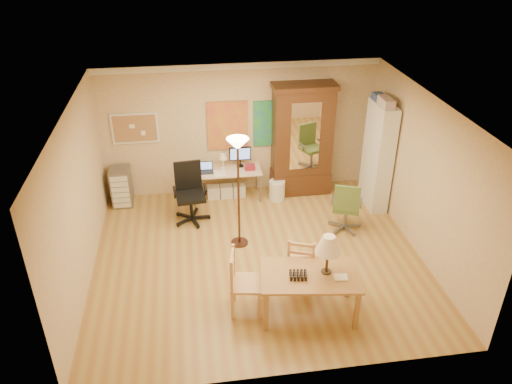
{
  "coord_description": "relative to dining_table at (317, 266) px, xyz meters",
  "views": [
    {
      "loc": [
        -1.03,
        -6.81,
        5.14
      ],
      "look_at": [
        0.01,
        0.3,
        1.12
      ],
      "focal_mm": 35.0,
      "sensor_mm": 36.0,
      "label": 1
    }
  ],
  "objects": [
    {
      "name": "computer_desk",
      "position": [
        -0.93,
        3.56,
        -0.44
      ],
      "size": [
        1.41,
        0.62,
        1.06
      ],
      "color": "beige",
      "rests_on": "floor"
    },
    {
      "name": "wastebin",
      "position": [
        0.06,
        3.34,
        -0.62
      ],
      "size": [
        0.33,
        0.33,
        0.41
      ],
      "primitive_type": "cylinder",
      "color": "silver",
      "rests_on": "floor"
    },
    {
      "name": "ladder_chair_back",
      "position": [
        -0.06,
        0.59,
        -0.39
      ],
      "size": [
        0.54,
        0.53,
        0.93
      ],
      "color": "tan",
      "rests_on": "floor"
    },
    {
      "name": "art_panel_right",
      "position": [
        0.03,
        3.88,
        0.62
      ],
      "size": [
        0.75,
        0.04,
        0.95
      ],
      "primitive_type": "cube",
      "color": "teal",
      "rests_on": "floor"
    },
    {
      "name": "art_panel_left",
      "position": [
        -0.87,
        3.88,
        0.62
      ],
      "size": [
        0.8,
        0.04,
        1.0
      ],
      "primitive_type": "cube",
      "color": "gold",
      "rests_on": "floor"
    },
    {
      "name": "dining_table",
      "position": [
        0.0,
        0.0,
        0.0
      ],
      "size": [
        1.49,
        1.01,
        1.31
      ],
      "color": "#925A2F",
      "rests_on": "floor"
    },
    {
      "name": "floor",
      "position": [
        -0.62,
        1.41,
        -0.83
      ],
      "size": [
        5.5,
        5.5,
        0.0
      ],
      "primitive_type": "plane",
      "color": "olive",
      "rests_on": "ground"
    },
    {
      "name": "torchiere_lamp",
      "position": [
        -0.88,
        1.88,
        0.79
      ],
      "size": [
        0.37,
        0.37,
        2.02
      ],
      "color": "#3F2419",
      "rests_on": "floor"
    },
    {
      "name": "corkboard",
      "position": [
        -2.67,
        3.88,
        0.67
      ],
      "size": [
        0.9,
        0.04,
        0.62
      ],
      "primitive_type": "cube",
      "color": "#AB8550",
      "rests_on": "floor"
    },
    {
      "name": "crown_molding",
      "position": [
        -0.62,
        3.87,
        1.81
      ],
      "size": [
        5.5,
        0.08,
        0.12
      ],
      "primitive_type": "cube",
      "color": "white",
      "rests_on": "floor"
    },
    {
      "name": "bookshelf",
      "position": [
        1.93,
        2.88,
        0.23
      ],
      "size": [
        0.32,
        0.85,
        2.11
      ],
      "color": "white",
      "rests_on": "floor"
    },
    {
      "name": "ladder_chair_left",
      "position": [
        -1.01,
        0.19,
        -0.35
      ],
      "size": [
        0.52,
        0.54,
        1.02
      ],
      "color": "tan",
      "rests_on": "floor"
    },
    {
      "name": "office_chair_green",
      "position": [
        1.09,
        2.04,
        -0.56
      ],
      "size": [
        0.62,
        0.62,
        1.01
      ],
      "color": "slate",
      "rests_on": "floor"
    },
    {
      "name": "office_chair_black",
      "position": [
        -1.7,
        2.81,
        -0.52
      ],
      "size": [
        0.7,
        0.7,
        1.14
      ],
      "color": "black",
      "rests_on": "floor"
    },
    {
      "name": "drawer_cart",
      "position": [
        -3.04,
        3.6,
        -0.44
      ],
      "size": [
        0.39,
        0.47,
        0.78
      ],
      "color": "slate",
      "rests_on": "floor"
    },
    {
      "name": "armoire",
      "position": [
        0.61,
        3.65,
        0.18
      ],
      "size": [
        1.26,
        0.6,
        2.31
      ],
      "color": "#33190E",
      "rests_on": "floor"
    }
  ]
}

